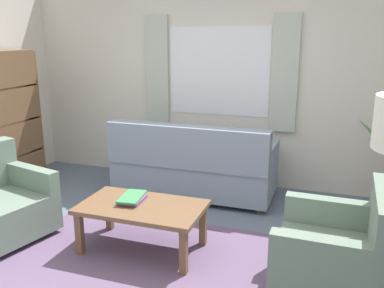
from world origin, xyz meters
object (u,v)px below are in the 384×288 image
at_px(coffee_table, 142,211).
at_px(bookshelf, 10,120).
at_px(couch, 193,167).
at_px(book_stack_on_table, 132,198).
at_px(armchair_right, 341,255).

bearing_deg(coffee_table, bookshelf, 157.26).
bearing_deg(coffee_table, couch, 90.07).
bearing_deg(couch, coffee_table, 90.07).
bearing_deg(book_stack_on_table, bookshelf, 157.38).
xyz_separation_m(couch, bookshelf, (-2.22, -0.47, 0.51)).
bearing_deg(book_stack_on_table, coffee_table, -24.77).
relative_size(couch, armchair_right, 2.16).
bearing_deg(couch, bookshelf, 12.05).
height_order(couch, bookshelf, bookshelf).
relative_size(armchair_right, coffee_table, 0.80).
xyz_separation_m(coffee_table, book_stack_on_table, (-0.12, 0.06, 0.08)).
bearing_deg(armchair_right, coffee_table, -94.75).
relative_size(couch, bookshelf, 1.10).
bearing_deg(couch, armchair_right, 136.69).
bearing_deg(bookshelf, armchair_right, 74.07).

